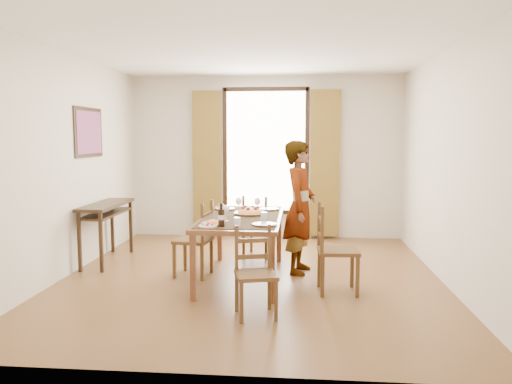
# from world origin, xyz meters

# --- Properties ---
(ground) EXTENTS (5.00, 5.00, 0.00)m
(ground) POSITION_xyz_m (0.00, 0.00, 0.00)
(ground) COLOR #4B3117
(ground) RESTS_ON ground
(room_shell) EXTENTS (4.60, 5.10, 2.74)m
(room_shell) POSITION_xyz_m (-0.00, 0.13, 1.54)
(room_shell) COLOR beige
(room_shell) RESTS_ON ground
(console_table) EXTENTS (0.38, 1.20, 0.80)m
(console_table) POSITION_xyz_m (-2.03, 0.60, 0.68)
(console_table) COLOR black
(console_table) RESTS_ON ground
(dining_table) EXTENTS (0.93, 1.84, 0.76)m
(dining_table) POSITION_xyz_m (-0.11, -0.05, 0.69)
(dining_table) COLOR brown
(dining_table) RESTS_ON ground
(chair_west) EXTENTS (0.46, 0.46, 0.92)m
(chair_west) POSITION_xyz_m (-0.68, 0.02, 0.43)
(chair_west) COLOR brown
(chair_west) RESTS_ON ground
(chair_north) EXTENTS (0.47, 0.47, 0.87)m
(chair_north) POSITION_xyz_m (-0.02, 1.08, 0.41)
(chair_north) COLOR brown
(chair_north) RESTS_ON ground
(chair_south) EXTENTS (0.46, 0.46, 0.85)m
(chair_south) POSITION_xyz_m (0.16, -1.28, 0.39)
(chair_south) COLOR brown
(chair_south) RESTS_ON ground
(chair_east) EXTENTS (0.45, 0.45, 0.97)m
(chair_east) POSITION_xyz_m (0.96, -0.49, 0.45)
(chair_east) COLOR brown
(chair_east) RESTS_ON ground
(man) EXTENTS (0.73, 0.59, 1.64)m
(man) POSITION_xyz_m (0.58, 0.29, 0.82)
(man) COLOR gray
(man) RESTS_ON ground
(plate_sw) EXTENTS (0.27, 0.27, 0.05)m
(plate_sw) POSITION_xyz_m (-0.36, -0.64, 0.78)
(plate_sw) COLOR silver
(plate_sw) RESTS_ON dining_table
(plate_se) EXTENTS (0.27, 0.27, 0.05)m
(plate_se) POSITION_xyz_m (0.20, -0.64, 0.78)
(plate_se) COLOR silver
(plate_se) RESTS_ON dining_table
(plate_nw) EXTENTS (0.27, 0.27, 0.05)m
(plate_nw) POSITION_xyz_m (-0.40, 0.46, 0.78)
(plate_nw) COLOR silver
(plate_nw) RESTS_ON dining_table
(plate_ne) EXTENTS (0.27, 0.27, 0.05)m
(plate_ne) POSITION_xyz_m (0.18, 0.49, 0.78)
(plate_ne) COLOR silver
(plate_ne) RESTS_ON dining_table
(pasta_platter) EXTENTS (0.40, 0.40, 0.10)m
(pasta_platter) POSITION_xyz_m (-0.02, 0.08, 0.81)
(pasta_platter) COLOR #DA4A1B
(pasta_platter) RESTS_ON dining_table
(caprese_plate) EXTENTS (0.20, 0.20, 0.04)m
(caprese_plate) POSITION_xyz_m (-0.38, -0.78, 0.78)
(caprese_plate) COLOR silver
(caprese_plate) RESTS_ON dining_table
(wine_glass_a) EXTENTS (0.08, 0.08, 0.18)m
(wine_glass_a) POSITION_xyz_m (-0.25, -0.43, 0.85)
(wine_glass_a) COLOR white
(wine_glass_a) RESTS_ON dining_table
(wine_glass_b) EXTENTS (0.08, 0.08, 0.18)m
(wine_glass_b) POSITION_xyz_m (0.04, 0.29, 0.85)
(wine_glass_b) COLOR white
(wine_glass_b) RESTS_ON dining_table
(wine_glass_c) EXTENTS (0.08, 0.08, 0.18)m
(wine_glass_c) POSITION_xyz_m (-0.19, 0.29, 0.85)
(wine_glass_c) COLOR white
(wine_glass_c) RESTS_ON dining_table
(tumbler_a) EXTENTS (0.07, 0.07, 0.10)m
(tumbler_a) POSITION_xyz_m (0.18, -0.38, 0.81)
(tumbler_a) COLOR silver
(tumbler_a) RESTS_ON dining_table
(tumbler_b) EXTENTS (0.07, 0.07, 0.10)m
(tumbler_b) POSITION_xyz_m (-0.41, 0.28, 0.81)
(tumbler_b) COLOR silver
(tumbler_b) RESTS_ON dining_table
(tumbler_c) EXTENTS (0.07, 0.07, 0.10)m
(tumbler_c) POSITION_xyz_m (-0.08, -0.76, 0.81)
(tumbler_c) COLOR silver
(tumbler_c) RESTS_ON dining_table
(wine_bottle) EXTENTS (0.07, 0.07, 0.25)m
(wine_bottle) POSITION_xyz_m (-0.24, -0.76, 0.88)
(wine_bottle) COLOR black
(wine_bottle) RESTS_ON dining_table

